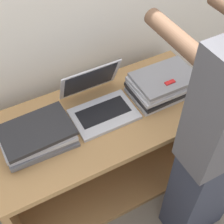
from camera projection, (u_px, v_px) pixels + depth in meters
The scene contains 7 objects.
ground_plane at pixel (128, 213), 2.04m from camera, with size 12.00×12.00×0.00m, color #756B5B.
cart at pixel (100, 142), 2.02m from camera, with size 1.34×0.62×0.66m.
laptop_open at pixel (99, 103), 1.73m from camera, with size 0.35×0.34×0.24m.
laptop_stack_left at pixel (37, 135), 1.57m from camera, with size 0.37×0.26×0.11m.
laptop_stack_right at pixel (162, 85), 1.80m from camera, with size 0.37×0.26×0.13m.
person at pixel (220, 146), 1.43m from camera, with size 0.40×0.52×1.59m.
inventory_tag at pixel (170, 82), 1.72m from camera, with size 0.06×0.02×0.01m.
Camera 1 is at (-0.50, -0.71, 1.96)m, focal length 50.00 mm.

